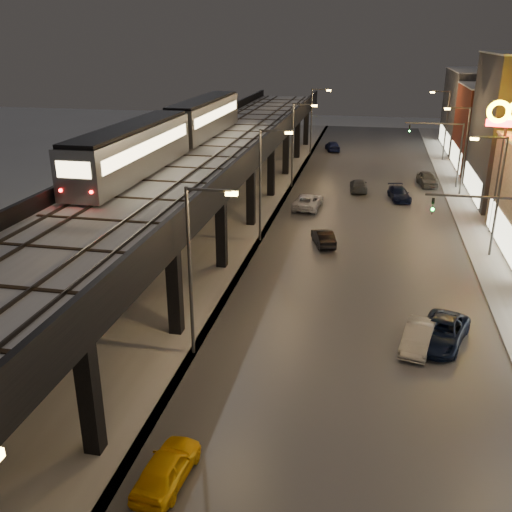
{
  "coord_description": "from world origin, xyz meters",
  "views": [
    {
      "loc": [
        7.76,
        -11.93,
        15.65
      ],
      "look_at": [
        2.26,
        14.93,
        5.0
      ],
      "focal_mm": 40.0,
      "sensor_mm": 36.0,
      "label": 1
    }
  ],
  "objects_px": {
    "car_onc_red": "(427,179)",
    "car_far_white": "(333,146)",
    "car_onc_white": "(399,194)",
    "car_near_white": "(323,238)",
    "car_onc_dark": "(441,333)",
    "subway_train": "(175,130)",
    "car_mid_dark": "(358,186)",
    "car_mid_silver": "(308,202)",
    "car_onc_silver": "(418,338)",
    "car_taxi": "(167,469)"
  },
  "relations": [
    {
      "from": "car_onc_red",
      "to": "car_far_white",
      "type": "bearing_deg",
      "value": 114.33
    },
    {
      "from": "car_onc_white",
      "to": "car_far_white",
      "type": "bearing_deg",
      "value": 98.18
    },
    {
      "from": "car_near_white",
      "to": "car_onc_white",
      "type": "height_order",
      "value": "car_onc_white"
    },
    {
      "from": "car_onc_dark",
      "to": "subway_train",
      "type": "bearing_deg",
      "value": 158.73
    },
    {
      "from": "subway_train",
      "to": "car_mid_dark",
      "type": "distance_m",
      "value": 22.46
    },
    {
      "from": "car_onc_dark",
      "to": "car_far_white",
      "type": "bearing_deg",
      "value": 118.89
    },
    {
      "from": "car_mid_silver",
      "to": "car_onc_silver",
      "type": "xyz_separation_m",
      "value": [
        8.8,
        -25.02,
        -0.04
      ]
    },
    {
      "from": "car_taxi",
      "to": "car_onc_white",
      "type": "relative_size",
      "value": 0.86
    },
    {
      "from": "subway_train",
      "to": "car_taxi",
      "type": "distance_m",
      "value": 32.25
    },
    {
      "from": "car_onc_white",
      "to": "car_onc_dark",
      "type": "bearing_deg",
      "value": -98.18
    },
    {
      "from": "car_mid_dark",
      "to": "car_onc_red",
      "type": "relative_size",
      "value": 0.98
    },
    {
      "from": "car_onc_silver",
      "to": "car_onc_red",
      "type": "distance_m",
      "value": 36.7
    },
    {
      "from": "car_mid_silver",
      "to": "car_far_white",
      "type": "xyz_separation_m",
      "value": [
        0.05,
        29.85,
        0.01
      ]
    },
    {
      "from": "car_taxi",
      "to": "car_far_white",
      "type": "height_order",
      "value": "car_far_white"
    },
    {
      "from": "subway_train",
      "to": "car_near_white",
      "type": "distance_m",
      "value": 15.31
    },
    {
      "from": "car_mid_dark",
      "to": "car_far_white",
      "type": "bearing_deg",
      "value": -82.6
    },
    {
      "from": "car_onc_dark",
      "to": "car_taxi",
      "type": "bearing_deg",
      "value": -112.43
    },
    {
      "from": "car_near_white",
      "to": "car_onc_dark",
      "type": "bearing_deg",
      "value": 100.65
    },
    {
      "from": "subway_train",
      "to": "car_mid_silver",
      "type": "bearing_deg",
      "value": 34.2
    },
    {
      "from": "car_near_white",
      "to": "car_onc_red",
      "type": "relative_size",
      "value": 0.86
    },
    {
      "from": "car_far_white",
      "to": "car_onc_white",
      "type": "distance_m",
      "value": 26.4
    },
    {
      "from": "car_mid_silver",
      "to": "car_onc_white",
      "type": "height_order",
      "value": "car_mid_silver"
    },
    {
      "from": "car_near_white",
      "to": "car_onc_white",
      "type": "distance_m",
      "value": 16.16
    },
    {
      "from": "car_taxi",
      "to": "car_onc_dark",
      "type": "relative_size",
      "value": 0.77
    },
    {
      "from": "car_near_white",
      "to": "car_onc_dark",
      "type": "relative_size",
      "value": 0.77
    },
    {
      "from": "car_mid_silver",
      "to": "car_mid_dark",
      "type": "distance_m",
      "value": 8.86
    },
    {
      "from": "subway_train",
      "to": "car_mid_dark",
      "type": "relative_size",
      "value": 7.98
    },
    {
      "from": "car_onc_dark",
      "to": "car_mid_dark",
      "type": "bearing_deg",
      "value": 118.26
    },
    {
      "from": "car_onc_dark",
      "to": "car_onc_red",
      "type": "xyz_separation_m",
      "value": [
        1.82,
        35.82,
        0.07
      ]
    },
    {
      "from": "subway_train",
      "to": "car_taxi",
      "type": "relative_size",
      "value": 9.04
    },
    {
      "from": "car_taxi",
      "to": "car_onc_dark",
      "type": "distance_m",
      "value": 16.8
    },
    {
      "from": "car_far_white",
      "to": "car_onc_dark",
      "type": "height_order",
      "value": "car_far_white"
    },
    {
      "from": "car_near_white",
      "to": "car_mid_dark",
      "type": "height_order",
      "value": "car_near_white"
    },
    {
      "from": "car_taxi",
      "to": "car_mid_dark",
      "type": "distance_m",
      "value": 44.92
    },
    {
      "from": "subway_train",
      "to": "car_far_white",
      "type": "xyz_separation_m",
      "value": [
        10.6,
        37.02,
        -7.57
      ]
    },
    {
      "from": "subway_train",
      "to": "car_onc_white",
      "type": "height_order",
      "value": "subway_train"
    },
    {
      "from": "subway_train",
      "to": "car_onc_dark",
      "type": "relative_size",
      "value": 7.0
    },
    {
      "from": "subway_train",
      "to": "car_onc_silver",
      "type": "xyz_separation_m",
      "value": [
        19.35,
        -17.85,
        -7.62
      ]
    },
    {
      "from": "car_far_white",
      "to": "car_onc_red",
      "type": "bearing_deg",
      "value": 108.03
    },
    {
      "from": "car_onc_red",
      "to": "car_onc_silver",
      "type": "bearing_deg",
      "value": -103.41
    },
    {
      "from": "car_mid_silver",
      "to": "car_onc_dark",
      "type": "relative_size",
      "value": 1.03
    },
    {
      "from": "car_mid_dark",
      "to": "car_onc_silver",
      "type": "height_order",
      "value": "car_onc_silver"
    },
    {
      "from": "subway_train",
      "to": "car_onc_red",
      "type": "distance_m",
      "value": 30.18
    },
    {
      "from": "car_near_white",
      "to": "car_onc_silver",
      "type": "distance_m",
      "value": 16.35
    },
    {
      "from": "car_mid_silver",
      "to": "subway_train",
      "type": "bearing_deg",
      "value": 38.74
    },
    {
      "from": "car_onc_silver",
      "to": "car_onc_dark",
      "type": "bearing_deg",
      "value": 43.31
    },
    {
      "from": "car_mid_silver",
      "to": "car_onc_silver",
      "type": "distance_m",
      "value": 26.52
    },
    {
      "from": "car_near_white",
      "to": "car_onc_red",
      "type": "bearing_deg",
      "value": -131.37
    },
    {
      "from": "car_mid_dark",
      "to": "car_far_white",
      "type": "distance_m",
      "value": 22.69
    },
    {
      "from": "car_near_white",
      "to": "car_onc_silver",
      "type": "bearing_deg",
      "value": 95.47
    }
  ]
}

